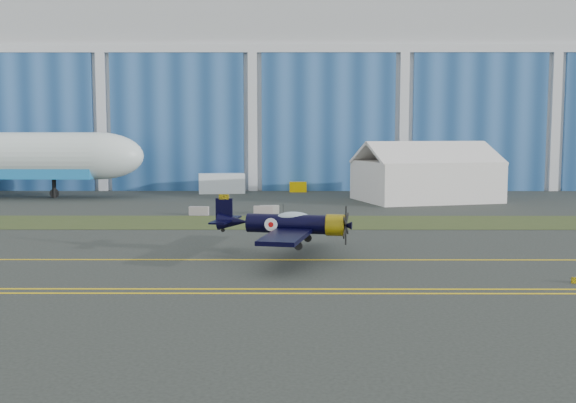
{
  "coord_description": "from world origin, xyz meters",
  "views": [
    {
      "loc": [
        5.53,
        -49.38,
        8.45
      ],
      "look_at": [
        5.31,
        4.8,
        2.93
      ],
      "focal_mm": 42.0,
      "sensor_mm": 36.0,
      "label": 1
    }
  ],
  "objects_px": {
    "warbird": "(287,224)",
    "shipping_container": "(222,183)",
    "tug": "(298,187)",
    "tent": "(426,171)"
  },
  "relations": [
    {
      "from": "warbird",
      "to": "tug",
      "type": "xyz_separation_m",
      "value": [
        1.27,
        51.46,
        -1.62
      ]
    },
    {
      "from": "tug",
      "to": "tent",
      "type": "bearing_deg",
      "value": -39.41
    },
    {
      "from": "tug",
      "to": "warbird",
      "type": "bearing_deg",
      "value": -92.16
    },
    {
      "from": "tent",
      "to": "tug",
      "type": "xyz_separation_m",
      "value": [
        -15.83,
        12.67,
        -3.03
      ]
    },
    {
      "from": "tent",
      "to": "shipping_container",
      "type": "height_order",
      "value": "tent"
    },
    {
      "from": "warbird",
      "to": "tent",
      "type": "distance_m",
      "value": 42.41
    },
    {
      "from": "warbird",
      "to": "shipping_container",
      "type": "distance_m",
      "value": 50.18
    },
    {
      "from": "warbird",
      "to": "tug",
      "type": "height_order",
      "value": "warbird"
    },
    {
      "from": "tent",
      "to": "tug",
      "type": "height_order",
      "value": "tent"
    },
    {
      "from": "warbird",
      "to": "shipping_container",
      "type": "bearing_deg",
      "value": 112.88
    }
  ]
}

